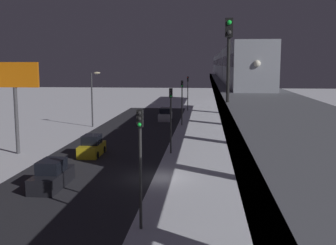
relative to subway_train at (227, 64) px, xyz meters
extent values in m
plane|color=white|center=(6.70, 32.98, -8.66)|extent=(240.00, 240.00, 0.00)
cube|color=#28282D|center=(12.68, 32.98, -8.65)|extent=(11.00, 100.35, 0.01)
cube|color=slate|center=(0.00, 32.98, -2.18)|extent=(5.00, 100.35, 0.80)
cube|color=#38383D|center=(2.38, 32.98, -2.18)|extent=(0.24, 98.34, 0.80)
cylinder|color=slate|center=(0.00, -10.03, -5.62)|extent=(1.40, 1.40, 6.08)
cylinder|color=slate|center=(0.00, 4.31, -5.62)|extent=(1.40, 1.40, 6.08)
cylinder|color=slate|center=(0.00, 18.64, -5.62)|extent=(1.40, 1.40, 6.08)
cylinder|color=slate|center=(0.00, 32.98, -5.62)|extent=(1.40, 1.40, 6.08)
cylinder|color=slate|center=(0.00, 47.31, -5.62)|extent=(1.40, 1.40, 6.08)
cube|color=#999EA8|center=(0.00, 27.90, -0.08)|extent=(2.90, 18.00, 3.40)
cube|color=black|center=(0.00, 27.90, 0.33)|extent=(2.94, 16.20, 0.90)
cube|color=#999EA8|center=(0.00, 9.30, -0.08)|extent=(2.90, 18.00, 3.40)
cube|color=black|center=(0.00, 9.30, 0.33)|extent=(2.94, 16.20, 0.90)
cube|color=#999EA8|center=(0.00, -9.30, -0.08)|extent=(2.90, 18.00, 3.40)
cube|color=black|center=(0.00, -9.30, 0.33)|extent=(2.94, 16.20, 0.90)
cube|color=#999EA8|center=(0.00, -27.90, -0.08)|extent=(2.90, 18.00, 3.40)
cube|color=black|center=(0.00, -27.90, 0.33)|extent=(2.94, 16.20, 0.90)
sphere|color=white|center=(0.00, 36.95, 0.09)|extent=(0.44, 0.44, 0.44)
cylinder|color=black|center=(2.16, 43.48, -0.18)|extent=(0.16, 0.16, 3.20)
cube|color=black|center=(2.16, 43.48, 1.77)|extent=(0.36, 0.28, 0.90)
sphere|color=#19F23F|center=(2.16, 43.64, 2.00)|extent=(0.22, 0.22, 0.22)
sphere|color=#333333|center=(2.16, 43.64, 1.54)|extent=(0.22, 0.22, 0.22)
cube|color=gold|center=(14.08, 25.73, -8.10)|extent=(1.80, 4.11, 1.10)
cube|color=black|center=(14.08, 25.73, -7.12)|extent=(1.58, 1.97, 0.87)
cylinder|color=black|center=(13.22, 27.00, -8.34)|extent=(0.20, 0.64, 0.64)
cylinder|color=black|center=(14.93, 27.00, -8.34)|extent=(0.20, 0.64, 0.64)
cylinder|color=black|center=(13.22, 24.45, -8.34)|extent=(0.20, 0.64, 0.64)
cylinder|color=black|center=(14.93, 24.45, -8.34)|extent=(0.20, 0.64, 0.64)
cube|color=black|center=(14.08, 36.07, -8.10)|extent=(1.80, 4.78, 1.10)
cube|color=black|center=(14.08, 36.07, -7.12)|extent=(1.58, 2.30, 0.87)
cube|color=#B2B2B7|center=(9.48, 0.38, -8.10)|extent=(1.80, 4.58, 1.10)
cube|color=black|center=(9.48, 0.38, -7.12)|extent=(1.58, 2.20, 0.87)
cylinder|color=#2D2D2D|center=(6.58, 42.90, -5.91)|extent=(0.16, 0.16, 5.50)
cube|color=black|center=(6.58, 42.90, -2.71)|extent=(0.32, 0.32, 0.90)
sphere|color=black|center=(6.58, 43.08, -2.41)|extent=(0.20, 0.20, 0.20)
sphere|color=black|center=(6.58, 43.08, -2.71)|extent=(0.20, 0.20, 0.20)
sphere|color=#19E53F|center=(6.58, 43.08, -3.01)|extent=(0.20, 0.20, 0.20)
cylinder|color=#2D2D2D|center=(6.58, 24.14, -5.91)|extent=(0.16, 0.16, 5.50)
cube|color=black|center=(6.58, 24.14, -2.71)|extent=(0.32, 0.32, 0.90)
sphere|color=black|center=(6.58, 24.32, -2.41)|extent=(0.20, 0.20, 0.20)
sphere|color=black|center=(6.58, 24.32, -2.71)|extent=(0.20, 0.20, 0.20)
sphere|color=#19E53F|center=(6.58, 24.32, -3.01)|extent=(0.20, 0.20, 0.20)
cylinder|color=#2D2D2D|center=(6.58, 5.38, -5.91)|extent=(0.16, 0.16, 5.50)
cube|color=black|center=(6.58, 5.38, -2.71)|extent=(0.32, 0.32, 0.90)
sphere|color=black|center=(6.58, 5.56, -2.41)|extent=(0.20, 0.20, 0.20)
sphere|color=black|center=(6.58, 5.56, -2.71)|extent=(0.20, 0.20, 0.20)
sphere|color=#19E53F|center=(6.58, 5.56, -3.01)|extent=(0.20, 0.20, 0.20)
cylinder|color=#2D2D2D|center=(6.58, -13.37, -5.91)|extent=(0.16, 0.16, 5.50)
cube|color=black|center=(6.58, -13.37, -2.71)|extent=(0.32, 0.32, 0.90)
sphere|color=red|center=(6.58, -13.19, -2.41)|extent=(0.20, 0.20, 0.20)
sphere|color=black|center=(6.58, -13.19, -2.71)|extent=(0.20, 0.20, 0.20)
sphere|color=black|center=(6.58, -13.19, -3.01)|extent=(0.20, 0.20, 0.20)
cylinder|color=#4C4C51|center=(21.50, 25.69, -5.41)|extent=(0.36, 0.36, 6.50)
cube|color=orange|center=(21.50, 25.69, -0.96)|extent=(4.80, 0.30, 2.40)
cylinder|color=#38383D|center=(18.98, 7.98, -4.91)|extent=(0.20, 0.20, 7.50)
ellipsoid|color=#F4E5B2|center=(18.18, 7.98, -1.16)|extent=(0.90, 0.44, 0.30)
camera|label=1|loc=(3.23, 63.51, 0.06)|focal=43.75mm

